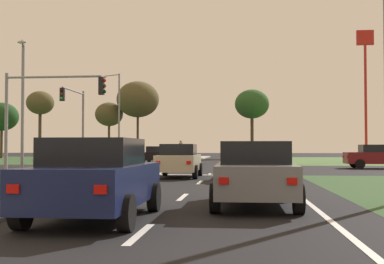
% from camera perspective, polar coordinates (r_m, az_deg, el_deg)
% --- Properties ---
extents(ground_plane, '(200.00, 200.00, 0.00)m').
position_cam_1_polar(ground_plane, '(32.82, -3.41, -4.28)').
color(ground_plane, black).
extents(median_island_near, '(1.20, 22.00, 0.14)m').
position_cam_1_polar(median_island_near, '(14.40, -15.44, -7.09)').
color(median_island_near, gray).
rests_on(median_island_near, ground).
extents(median_island_far, '(1.20, 36.00, 0.14)m').
position_cam_1_polar(median_island_far, '(57.63, 0.49, -3.16)').
color(median_island_far, '#ADA89E').
rests_on(median_island_far, ground).
extents(lane_dash_near, '(0.14, 2.00, 0.01)m').
position_cam_1_polar(lane_dash_near, '(8.23, -6.06, -11.62)').
color(lane_dash_near, silver).
rests_on(lane_dash_near, ground).
extents(lane_dash_second, '(0.14, 2.00, 0.01)m').
position_cam_1_polar(lane_dash_second, '(14.11, -1.09, -7.53)').
color(lane_dash_second, silver).
rests_on(lane_dash_second, ground).
extents(lane_dash_third, '(0.14, 2.00, 0.01)m').
position_cam_1_polar(lane_dash_third, '(20.06, 0.92, -5.83)').
color(lane_dash_third, silver).
rests_on(lane_dash_third, ground).
extents(lane_dash_fourth, '(0.14, 2.00, 0.01)m').
position_cam_1_polar(lane_dash_fourth, '(26.03, 2.00, -4.91)').
color(lane_dash_fourth, silver).
rests_on(lane_dash_fourth, ground).
extents(edge_line_right, '(0.14, 24.00, 0.01)m').
position_cam_1_polar(edge_line_right, '(14.55, 12.45, -7.31)').
color(edge_line_right, silver).
rests_on(edge_line_right, ground).
extents(stop_bar_near, '(6.40, 0.50, 0.01)m').
position_cam_1_polar(stop_bar_near, '(25.46, 2.60, -4.98)').
color(stop_bar_near, silver).
rests_on(stop_bar_near, ground).
extents(crosswalk_bar_near, '(0.70, 2.80, 0.01)m').
position_cam_1_polar(crosswalk_bar_near, '(29.56, -17.43, -4.46)').
color(crosswalk_bar_near, silver).
rests_on(crosswalk_bar_near, ground).
extents(crosswalk_bar_second, '(0.70, 2.80, 0.01)m').
position_cam_1_polar(crosswalk_bar_second, '(29.13, -15.34, -4.52)').
color(crosswalk_bar_second, silver).
rests_on(crosswalk_bar_second, ground).
extents(crosswalk_bar_third, '(0.70, 2.80, 0.01)m').
position_cam_1_polar(crosswalk_bar_third, '(28.74, -13.19, -4.58)').
color(crosswalk_bar_third, silver).
rests_on(crosswalk_bar_third, ground).
extents(crosswalk_bar_fourth, '(0.70, 2.80, 0.01)m').
position_cam_1_polar(crosswalk_bar_fourth, '(28.40, -10.98, -4.62)').
color(crosswalk_bar_fourth, silver).
rests_on(crosswalk_bar_fourth, ground).
extents(crosswalk_bar_fifth, '(0.70, 2.80, 0.01)m').
position_cam_1_polar(crosswalk_bar_fifth, '(28.09, -8.73, -4.67)').
color(crosswalk_bar_fifth, silver).
rests_on(crosswalk_bar_fifth, ground).
extents(crosswalk_bar_sixth, '(0.70, 2.80, 0.01)m').
position_cam_1_polar(crosswalk_bar_sixth, '(27.83, -6.43, -4.70)').
color(crosswalk_bar_sixth, silver).
rests_on(crosswalk_bar_sixth, ground).
extents(crosswalk_bar_seventh, '(0.70, 2.80, 0.01)m').
position_cam_1_polar(crosswalk_bar_seventh, '(27.61, -4.08, -4.73)').
color(crosswalk_bar_seventh, silver).
rests_on(crosswalk_bar_seventh, ground).
extents(car_silver_near, '(4.15, 2.03, 1.61)m').
position_cam_1_polar(car_silver_near, '(32.60, -13.69, -2.81)').
color(car_silver_near, '#B7B7BC').
rests_on(car_silver_near, ground).
extents(car_black_second, '(2.05, 4.25, 1.53)m').
position_cam_1_polar(car_black_second, '(44.53, -4.13, -2.63)').
color(car_black_second, black).
rests_on(car_black_second, ground).
extents(car_teal_third, '(2.06, 4.54, 1.54)m').
position_cam_1_polar(car_teal_third, '(22.06, 6.65, -3.42)').
color(car_teal_third, '#19565B').
rests_on(car_teal_third, ground).
extents(car_grey_fourth, '(1.99, 4.22, 1.55)m').
position_cam_1_polar(car_grey_fourth, '(11.95, 7.25, -4.76)').
color(car_grey_fourth, slate).
rests_on(car_grey_fourth, ground).
extents(car_beige_fifth, '(1.99, 4.20, 1.58)m').
position_cam_1_polar(car_beige_fifth, '(23.51, -1.50, -3.30)').
color(car_beige_fifth, '#BCAD8E').
rests_on(car_beige_fifth, ground).
extents(car_navy_sixth, '(2.05, 4.21, 1.59)m').
position_cam_1_polar(car_navy_sixth, '(9.86, -11.06, -5.27)').
color(car_navy_sixth, '#161E47').
rests_on(car_navy_sixth, ground).
extents(car_maroon_seventh, '(4.40, 1.95, 1.62)m').
position_cam_1_polar(car_maroon_seventh, '(35.88, 20.64, -2.64)').
color(car_maroon_seventh, maroon).
rests_on(car_maroon_seventh, ground).
extents(car_red_eighth, '(4.39, 1.99, 1.46)m').
position_cam_1_polar(car_red_eighth, '(35.95, -12.25, -2.83)').
color(car_red_eighth, '#A31919').
rests_on(car_red_eighth, ground).
extents(traffic_signal_near_left, '(5.66, 0.32, 5.50)m').
position_cam_1_polar(traffic_signal_near_left, '(27.99, -16.76, 3.26)').
color(traffic_signal_near_left, gray).
rests_on(traffic_signal_near_left, ground).
extents(traffic_signal_far_left, '(0.32, 5.08, 6.02)m').
position_cam_1_polar(traffic_signal_far_left, '(39.42, -13.27, 2.21)').
color(traffic_signal_far_left, gray).
rests_on(traffic_signal_far_left, ground).
extents(street_lamp_second, '(1.03, 1.86, 8.05)m').
position_cam_1_polar(street_lamp_second, '(33.31, -18.98, 3.66)').
color(street_lamp_second, gray).
rests_on(street_lamp_second, ground).
extents(street_lamp_third, '(2.41, 1.32, 9.95)m').
position_cam_1_polar(street_lamp_third, '(57.55, -8.59, 2.33)').
color(street_lamp_third, gray).
rests_on(street_lamp_third, ground).
extents(pedestrian_at_median, '(0.34, 0.34, 1.92)m').
position_cam_1_polar(pedestrian_at_median, '(41.55, -1.30, -1.96)').
color(pedestrian_at_median, '#9E8966').
rests_on(pedestrian_at_median, median_island_far).
extents(fastfood_pole_sign, '(1.80, 0.40, 14.06)m').
position_cam_1_polar(fastfood_pole_sign, '(56.59, 19.38, 7.05)').
color(fastfood_pole_sign, red).
rests_on(fastfood_pole_sign, ground).
extents(treeline_near, '(4.49, 4.49, 7.52)m').
position_cam_1_polar(treeline_near, '(71.55, -21.12, 1.64)').
color(treeline_near, '#423323').
rests_on(treeline_near, ground).
extents(treeline_second, '(3.49, 3.49, 8.61)m').
position_cam_1_polar(treeline_second, '(65.73, -17.13, 3.16)').
color(treeline_second, '#423323').
rests_on(treeline_second, ground).
extents(treeline_third, '(3.59, 3.59, 7.25)m').
position_cam_1_polar(treeline_third, '(64.47, -9.55, 2.00)').
color(treeline_third, '#423323').
rests_on(treeline_third, ground).
extents(treeline_fourth, '(5.35, 5.35, 9.80)m').
position_cam_1_polar(treeline_fourth, '(62.82, -6.28, 3.75)').
color(treeline_fourth, '#423323').
rests_on(treeline_fourth, ground).
extents(treeline_fifth, '(4.50, 4.50, 9.08)m').
position_cam_1_polar(treeline_fifth, '(65.45, 6.94, 3.18)').
color(treeline_fifth, '#423323').
rests_on(treeline_fifth, ground).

